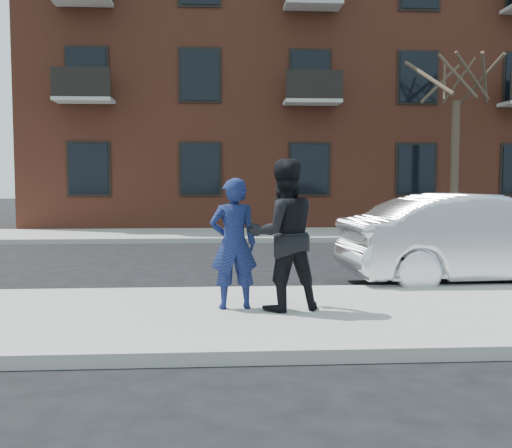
{
  "coord_description": "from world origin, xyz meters",
  "views": [
    {
      "loc": [
        -3.12,
        -7.85,
        1.87
      ],
      "look_at": [
        -2.59,
        0.4,
        1.24
      ],
      "focal_mm": 42.0,
      "sensor_mm": 36.0,
      "label": 1
    }
  ],
  "objects": [
    {
      "name": "near_sidewalk",
      "position": [
        0.0,
        -0.25,
        0.07
      ],
      "size": [
        50.0,
        3.5,
        0.15
      ],
      "primitive_type": "cube",
      "color": "gray",
      "rests_on": "ground"
    },
    {
      "name": "man_peacoat",
      "position": [
        -2.26,
        -0.12,
        1.14
      ],
      "size": [
        1.1,
        0.95,
        1.98
      ],
      "rotation": [
        0.0,
        0.0,
        3.37
      ],
      "color": "black",
      "rests_on": "near_sidewalk"
    },
    {
      "name": "far_curb",
      "position": [
        0.0,
        9.45,
        0.07
      ],
      "size": [
        50.0,
        0.1,
        0.15
      ],
      "primitive_type": "cube",
      "color": "#999691",
      "rests_on": "ground"
    },
    {
      "name": "near_curb",
      "position": [
        0.0,
        1.55,
        0.07
      ],
      "size": [
        50.0,
        0.1,
        0.15
      ],
      "primitive_type": "cube",
      "color": "#999691",
      "rests_on": "ground"
    },
    {
      "name": "silver_sedan",
      "position": [
        1.51,
        2.3,
        0.81
      ],
      "size": [
        5.0,
        2.06,
        1.61
      ],
      "primitive_type": "imported",
      "rotation": [
        0.0,
        0.0,
        1.64
      ],
      "color": "silver",
      "rests_on": "ground"
    },
    {
      "name": "ground",
      "position": [
        0.0,
        0.0,
        0.0
      ],
      "size": [
        100.0,
        100.0,
        0.0
      ],
      "primitive_type": "plane",
      "color": "black",
      "rests_on": "ground"
    },
    {
      "name": "apartment_building",
      "position": [
        2.0,
        18.0,
        6.16
      ],
      "size": [
        24.3,
        10.3,
        12.3
      ],
      "color": "brown",
      "rests_on": "ground"
    },
    {
      "name": "street_tree",
      "position": [
        4.5,
        11.0,
        5.52
      ],
      "size": [
        3.6,
        3.6,
        6.8
      ],
      "color": "#34261F",
      "rests_on": "far_sidewalk"
    },
    {
      "name": "far_sidewalk",
      "position": [
        0.0,
        11.25,
        0.07
      ],
      "size": [
        50.0,
        3.5,
        0.15
      ],
      "primitive_type": "cube",
      "color": "gray",
      "rests_on": "ground"
    },
    {
      "name": "man_hoodie",
      "position": [
        -2.91,
        0.0,
        1.02
      ],
      "size": [
        0.68,
        0.53,
        1.73
      ],
      "rotation": [
        0.0,
        0.0,
        3.27
      ],
      "color": "navy",
      "rests_on": "near_sidewalk"
    }
  ]
}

